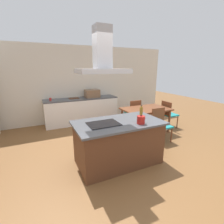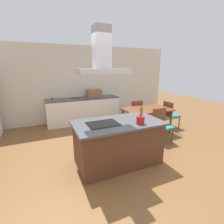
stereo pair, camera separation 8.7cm
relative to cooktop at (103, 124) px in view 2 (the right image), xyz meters
The scene contains 15 objects.
ground 1.78m from the cooktop, 77.74° to the left, with size 16.00×16.00×0.00m, color brown.
wall_back 3.30m from the cooktop, 84.27° to the left, with size 7.20×0.10×2.70m, color beige.
kitchen_island 0.56m from the cooktop, ahead, with size 1.77×0.99×0.90m.
cooktop is the anchor object (origin of this frame).
tea_kettle 0.73m from the cooktop, 22.89° to the right, with size 0.21×0.16×0.18m.
olive_oil_bottle 1.01m from the cooktop, ahead, with size 0.07×0.07×0.24m.
back_counter 2.94m from the cooktop, 83.24° to the left, with size 2.55×0.62×0.90m.
countertop_microwave 2.98m from the cooktop, 75.45° to the left, with size 0.50×0.38×0.28m, color brown.
coffee_mug_red 2.96m from the cooktop, 103.48° to the left, with size 0.08×0.08×0.09m, color red.
cutting_board 2.93m from the cooktop, 88.31° to the left, with size 0.34×0.24×0.02m, color #59331E.
dining_table 2.22m from the cooktop, 31.91° to the left, with size 1.40×0.90×0.75m.
chair_at_right_end 3.05m from the cooktop, 22.69° to the left, with size 0.42×0.42×0.89m.
chair_facing_island 1.98m from the cooktop, 14.95° to the left, with size 0.42×0.42×0.89m.
chair_facing_back_wall 2.65m from the cooktop, 44.36° to the left, with size 0.42×0.42×0.89m.
range_hood 1.20m from the cooktop, ahead, with size 0.90×0.55×0.78m.
Camera 2 is at (-1.37, -2.80, 1.95)m, focal length 26.33 mm.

